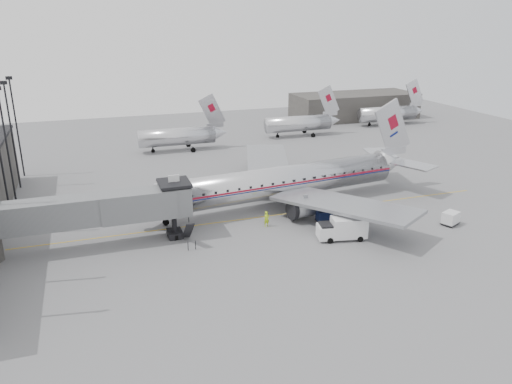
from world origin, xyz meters
The scene contains 12 objects.
ground centered at (0.00, 0.00, 0.00)m, with size 160.00×160.00×0.00m, color slate.
hangar centered at (45.00, 60.00, 3.00)m, with size 30.00×12.00×6.00m, color #3A3735.
apron_line centered at (3.00, 6.00, 0.01)m, with size 0.15×60.00×0.01m, color gold.
jet_bridge centered at (-16.66, 3.67, 4.18)m, with size 21.00×6.20×7.10m.
distant_aircraft_near centered at (-1.79, 42.00, 2.73)m, with size 16.39×3.20×10.26m.
distant_aircraft_mid centered at (24.21, 46.00, 2.73)m, with size 16.39×3.20×10.26m.
distant_aircraft_far centered at (48.21, 50.00, 2.73)m, with size 16.39×3.20×10.26m.
airliner centered at (6.17, 9.10, 3.25)m, with size 40.77×37.58×12.92m.
service_van centered at (8.19, -3.08, 1.33)m, with size 5.67×3.08×2.53m.
baggage_cart_navy centered at (8.47, 2.00, 0.78)m, with size 1.99×1.60×1.46m.
baggage_cart_white centered at (22.32, -3.55, 0.85)m, with size 2.48×2.23×1.59m.
ramp_worker centered at (1.46, 3.00, 0.94)m, with size 0.69×0.45×1.88m, color #B5DE1A.
Camera 1 is at (-17.22, -47.95, 23.23)m, focal length 35.00 mm.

